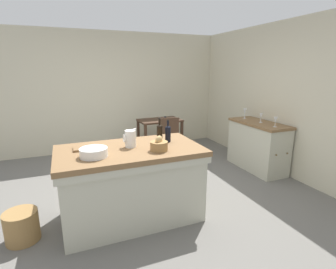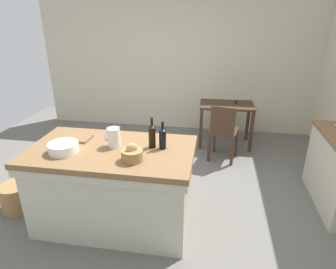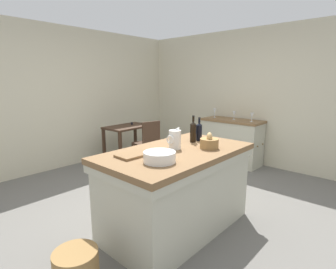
{
  "view_description": "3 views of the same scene",
  "coord_description": "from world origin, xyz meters",
  "px_view_note": "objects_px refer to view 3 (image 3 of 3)",
  "views": [
    {
      "loc": [
        -0.96,
        -3.31,
        1.81
      ],
      "look_at": [
        0.45,
        0.19,
        0.85
      ],
      "focal_mm": 27.63,
      "sensor_mm": 36.0,
      "label": 1
    },
    {
      "loc": [
        0.72,
        -2.96,
        2.17
      ],
      "look_at": [
        0.22,
        0.07,
        0.88
      ],
      "focal_mm": 30.91,
      "sensor_mm": 36.0,
      "label": 2
    },
    {
      "loc": [
        -2.36,
        -2.18,
        1.63
      ],
      "look_at": [
        0.19,
        0.11,
        0.92
      ],
      "focal_mm": 28.19,
      "sensor_mm": 36.0,
      "label": 3
    }
  ],
  "objects_px": {
    "island_table": "(177,187)",
    "wine_glass_middle": "(215,111)",
    "wash_bowl": "(160,157)",
    "wine_bottle_amber": "(193,131)",
    "wine_glass_left": "(234,114)",
    "wine_bottle_dark": "(199,131)",
    "wine_glass_far_left": "(252,116)",
    "writing_desk": "(128,132)",
    "cutting_board": "(134,155)",
    "side_cabinet": "(232,141)",
    "wooden_chair": "(148,143)",
    "bread_basket": "(209,143)",
    "pitcher": "(175,139)"
  },
  "relations": [
    {
      "from": "wash_bowl",
      "to": "wine_bottle_dark",
      "type": "relative_size",
      "value": 1.03
    },
    {
      "from": "wine_bottle_amber",
      "to": "wooden_chair",
      "type": "bearing_deg",
      "value": 64.27
    },
    {
      "from": "side_cabinet",
      "to": "island_table",
      "type": "bearing_deg",
      "value": -164.1
    },
    {
      "from": "bread_basket",
      "to": "wine_glass_far_left",
      "type": "relative_size",
      "value": 1.21
    },
    {
      "from": "wine_glass_left",
      "to": "writing_desk",
      "type": "bearing_deg",
      "value": 129.95
    },
    {
      "from": "bread_basket",
      "to": "wine_glass_middle",
      "type": "height_order",
      "value": "bread_basket"
    },
    {
      "from": "writing_desk",
      "to": "wine_glass_far_left",
      "type": "bearing_deg",
      "value": -56.7
    },
    {
      "from": "writing_desk",
      "to": "pitcher",
      "type": "distance_m",
      "value": 2.58
    },
    {
      "from": "pitcher",
      "to": "wine_glass_middle",
      "type": "xyz_separation_m",
      "value": [
        2.51,
        1.08,
        0.0
      ]
    },
    {
      "from": "writing_desk",
      "to": "side_cabinet",
      "type": "bearing_deg",
      "value": -49.89
    },
    {
      "from": "side_cabinet",
      "to": "wine_bottle_dark",
      "type": "xyz_separation_m",
      "value": [
        -2.03,
        -0.64,
        0.58
      ]
    },
    {
      "from": "wash_bowl",
      "to": "wine_glass_middle",
      "type": "xyz_separation_m",
      "value": [
        2.96,
        1.28,
        0.06
      ]
    },
    {
      "from": "side_cabinet",
      "to": "wine_glass_middle",
      "type": "xyz_separation_m",
      "value": [
        -0.01,
        0.41,
        0.57
      ]
    },
    {
      "from": "wine_bottle_amber",
      "to": "island_table",
      "type": "bearing_deg",
      "value": -166.74
    },
    {
      "from": "island_table",
      "to": "wine_glass_left",
      "type": "distance_m",
      "value": 2.7
    },
    {
      "from": "cutting_board",
      "to": "wine_bottle_amber",
      "type": "bearing_deg",
      "value": -4.69
    },
    {
      "from": "pitcher",
      "to": "wine_glass_left",
      "type": "xyz_separation_m",
      "value": [
        2.54,
        0.66,
        -0.01
      ]
    },
    {
      "from": "wash_bowl",
      "to": "wine_glass_left",
      "type": "xyz_separation_m",
      "value": [
        2.98,
        0.86,
        0.04
      ]
    },
    {
      "from": "island_table",
      "to": "wine_glass_middle",
      "type": "height_order",
      "value": "wine_glass_middle"
    },
    {
      "from": "wine_bottle_amber",
      "to": "wine_glass_left",
      "type": "relative_size",
      "value": 1.94
    },
    {
      "from": "island_table",
      "to": "bread_basket",
      "type": "xyz_separation_m",
      "value": [
        0.29,
        -0.21,
        0.48
      ]
    },
    {
      "from": "island_table",
      "to": "writing_desk",
      "type": "distance_m",
      "value": 2.61
    },
    {
      "from": "cutting_board",
      "to": "wine_glass_far_left",
      "type": "xyz_separation_m",
      "value": [
        2.98,
        0.16,
        0.08
      ]
    },
    {
      "from": "pitcher",
      "to": "wash_bowl",
      "type": "distance_m",
      "value": 0.5
    },
    {
      "from": "wine_glass_far_left",
      "to": "wooden_chair",
      "type": "bearing_deg",
      "value": 134.69
    },
    {
      "from": "pitcher",
      "to": "wine_bottle_dark",
      "type": "bearing_deg",
      "value": 4.25
    },
    {
      "from": "wash_bowl",
      "to": "wine_bottle_amber",
      "type": "distance_m",
      "value": 0.88
    },
    {
      "from": "wooden_chair",
      "to": "wine_glass_middle",
      "type": "height_order",
      "value": "wine_glass_middle"
    },
    {
      "from": "bread_basket",
      "to": "wine_bottle_dark",
      "type": "bearing_deg",
      "value": 52.48
    },
    {
      "from": "wine_bottle_dark",
      "to": "wine_glass_far_left",
      "type": "height_order",
      "value": "wine_bottle_dark"
    },
    {
      "from": "wash_bowl",
      "to": "wine_glass_middle",
      "type": "relative_size",
      "value": 1.55
    },
    {
      "from": "wash_bowl",
      "to": "wine_bottle_dark",
      "type": "distance_m",
      "value": 0.98
    },
    {
      "from": "wine_glass_middle",
      "to": "wash_bowl",
      "type": "bearing_deg",
      "value": -156.56
    },
    {
      "from": "wash_bowl",
      "to": "side_cabinet",
      "type": "bearing_deg",
      "value": 16.47
    },
    {
      "from": "wooden_chair",
      "to": "wine_glass_middle",
      "type": "relative_size",
      "value": 4.82
    },
    {
      "from": "island_table",
      "to": "wine_glass_far_left",
      "type": "height_order",
      "value": "wine_glass_far_left"
    },
    {
      "from": "wash_bowl",
      "to": "island_table",
      "type": "bearing_deg",
      "value": 19.77
    },
    {
      "from": "cutting_board",
      "to": "bread_basket",
      "type": "bearing_deg",
      "value": -27.07
    },
    {
      "from": "island_table",
      "to": "bread_basket",
      "type": "relative_size",
      "value": 8.37
    },
    {
      "from": "island_table",
      "to": "writing_desk",
      "type": "height_order",
      "value": "island_table"
    },
    {
      "from": "wine_bottle_amber",
      "to": "wine_glass_left",
      "type": "height_order",
      "value": "wine_bottle_amber"
    },
    {
      "from": "wine_glass_left",
      "to": "island_table",
      "type": "bearing_deg",
      "value": -164.56
    },
    {
      "from": "writing_desk",
      "to": "wash_bowl",
      "type": "height_order",
      "value": "wash_bowl"
    },
    {
      "from": "wine_bottle_amber",
      "to": "wine_glass_middle",
      "type": "height_order",
      "value": "wine_bottle_amber"
    },
    {
      "from": "wash_bowl",
      "to": "cutting_board",
      "type": "relative_size",
      "value": 0.9
    },
    {
      "from": "pitcher",
      "to": "bread_basket",
      "type": "distance_m",
      "value": 0.38
    },
    {
      "from": "island_table",
      "to": "wine_bottle_dark",
      "type": "relative_size",
      "value": 5.9
    },
    {
      "from": "wine_bottle_dark",
      "to": "wine_glass_middle",
      "type": "relative_size",
      "value": 1.51
    },
    {
      "from": "wine_glass_left",
      "to": "side_cabinet",
      "type": "bearing_deg",
      "value": 114.72
    },
    {
      "from": "wash_bowl",
      "to": "wine_glass_far_left",
      "type": "relative_size",
      "value": 1.76
    }
  ]
}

